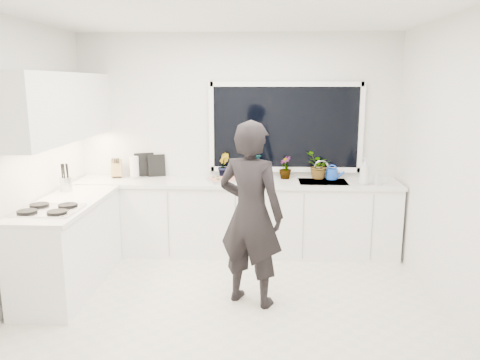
{
  "coord_description": "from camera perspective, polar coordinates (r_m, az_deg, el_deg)",
  "views": [
    {
      "loc": [
        0.31,
        -4.14,
        2.1
      ],
      "look_at": [
        0.09,
        0.4,
        1.15
      ],
      "focal_mm": 35.0,
      "sensor_mm": 36.0,
      "label": 1
    }
  ],
  "objects": [
    {
      "name": "floor",
      "position": [
        4.65,
        -1.42,
        -15.16
      ],
      "size": [
        4.0,
        3.5,
        0.02
      ],
      "primitive_type": "cube",
      "color": "beige",
      "rests_on": "ground"
    },
    {
      "name": "wall_back",
      "position": [
        5.95,
        -0.26,
        4.58
      ],
      "size": [
        4.0,
        0.02,
        2.7
      ],
      "primitive_type": "cube",
      "color": "white",
      "rests_on": "ground"
    },
    {
      "name": "wall_left",
      "position": [
        4.8,
        -26.21,
        1.61
      ],
      "size": [
        0.02,
        3.5,
        2.7
      ],
      "primitive_type": "cube",
      "color": "white",
      "rests_on": "ground"
    },
    {
      "name": "wall_right",
      "position": [
        4.53,
        24.73,
        1.2
      ],
      "size": [
        0.02,
        3.5,
        2.7
      ],
      "primitive_type": "cube",
      "color": "white",
      "rests_on": "ground"
    },
    {
      "name": "ceiling",
      "position": [
        4.19,
        -1.62,
        20.18
      ],
      "size": [
        4.0,
        3.5,
        0.02
      ],
      "primitive_type": "cube",
      "color": "white",
      "rests_on": "wall_back"
    },
    {
      "name": "window",
      "position": [
        5.89,
        5.59,
        6.4
      ],
      "size": [
        1.8,
        0.02,
        1.0
      ],
      "primitive_type": "cube",
      "color": "black",
      "rests_on": "wall_back"
    },
    {
      "name": "base_cabinets_back",
      "position": [
        5.83,
        -0.41,
        -4.71
      ],
      "size": [
        3.92,
        0.58,
        0.88
      ],
      "primitive_type": "cube",
      "color": "white",
      "rests_on": "floor"
    },
    {
      "name": "base_cabinets_left",
      "position": [
        5.18,
        -20.1,
        -7.64
      ],
      "size": [
        0.58,
        1.6,
        0.88
      ],
      "primitive_type": "cube",
      "color": "white",
      "rests_on": "floor"
    },
    {
      "name": "countertop_back",
      "position": [
        5.71,
        -0.43,
        -0.31
      ],
      "size": [
        3.94,
        0.62,
        0.04
      ],
      "primitive_type": "cube",
      "color": "silver",
      "rests_on": "base_cabinets_back"
    },
    {
      "name": "countertop_left",
      "position": [
        5.05,
        -20.46,
        -2.7
      ],
      "size": [
        0.62,
        1.6,
        0.04
      ],
      "primitive_type": "cube",
      "color": "silver",
      "rests_on": "base_cabinets_left"
    },
    {
      "name": "upper_cabinets",
      "position": [
        5.28,
        -20.94,
        8.33
      ],
      "size": [
        0.34,
        2.1,
        0.7
      ],
      "primitive_type": "cube",
      "color": "white",
      "rests_on": "wall_left"
    },
    {
      "name": "sink",
      "position": [
        5.77,
        10.06,
        -0.68
      ],
      "size": [
        0.58,
        0.42,
        0.14
      ],
      "primitive_type": "cube",
      "color": "silver",
      "rests_on": "countertop_back"
    },
    {
      "name": "faucet",
      "position": [
        5.93,
        9.87,
        1.24
      ],
      "size": [
        0.03,
        0.03,
        0.22
      ],
      "primitive_type": "cylinder",
      "color": "silver",
      "rests_on": "countertop_back"
    },
    {
      "name": "stovetop",
      "position": [
        4.74,
        -22.36,
        -3.32
      ],
      "size": [
        0.56,
        0.48,
        0.03
      ],
      "primitive_type": "cube",
      "color": "black",
      "rests_on": "countertop_left"
    },
    {
      "name": "person",
      "position": [
        4.4,
        1.3,
        -4.2
      ],
      "size": [
        0.76,
        0.65,
        1.77
      ],
      "primitive_type": "imported",
      "rotation": [
        0.0,
        0.0,
        2.73
      ],
      "color": "black",
      "rests_on": "floor"
    },
    {
      "name": "pizza_tray",
      "position": [
        5.69,
        -1.65,
        0.0
      ],
      "size": [
        0.52,
        0.46,
        0.03
      ],
      "primitive_type": "cube",
      "rotation": [
        0.0,
        0.0,
        0.38
      ],
      "color": "silver",
      "rests_on": "countertop_back"
    },
    {
      "name": "pizza",
      "position": [
        5.69,
        -1.65,
        0.17
      ],
      "size": [
        0.47,
        0.41,
        0.01
      ],
      "primitive_type": "cube",
      "rotation": [
        0.0,
        0.0,
        0.38
      ],
      "color": "red",
      "rests_on": "pizza_tray"
    },
    {
      "name": "watering_can",
      "position": [
        5.92,
        11.13,
        0.73
      ],
      "size": [
        0.14,
        0.14,
        0.13
      ],
      "primitive_type": "cylinder",
      "rotation": [
        0.0,
        0.0,
        -0.0
      ],
      "color": "blue",
      "rests_on": "countertop_back"
    },
    {
      "name": "paper_towel_roll",
      "position": [
        6.0,
        -12.75,
        1.44
      ],
      "size": [
        0.13,
        0.13,
        0.26
      ],
      "primitive_type": "cylinder",
      "rotation": [
        0.0,
        0.0,
        -0.22
      ],
      "color": "silver",
      "rests_on": "countertop_back"
    },
    {
      "name": "knife_block",
      "position": [
        6.11,
        -14.82,
        1.33
      ],
      "size": [
        0.15,
        0.13,
        0.22
      ],
      "primitive_type": "cube",
      "rotation": [
        0.0,
        0.0,
        0.24
      ],
      "color": "#9C6E48",
      "rests_on": "countertop_back"
    },
    {
      "name": "utensil_crock",
      "position": [
        5.5,
        -20.45,
        -0.48
      ],
      "size": [
        0.13,
        0.13,
        0.16
      ],
      "primitive_type": "cylinder",
      "rotation": [
        0.0,
        0.0,
        0.02
      ],
      "color": "silver",
      "rests_on": "countertop_left"
    },
    {
      "name": "picture_frame_large",
      "position": [
        6.07,
        -10.13,
        1.76
      ],
      "size": [
        0.22,
        0.09,
        0.28
      ],
      "primitive_type": "cube",
      "rotation": [
        0.0,
        0.0,
        0.32
      ],
      "color": "black",
      "rests_on": "countertop_back"
    },
    {
      "name": "picture_frame_small",
      "position": [
        6.1,
        -11.57,
        1.86
      ],
      "size": [
        0.24,
        0.11,
        0.3
      ],
      "primitive_type": "cube",
      "rotation": [
        0.0,
        0.0,
        0.38
      ],
      "color": "black",
      "rests_on": "countertop_back"
    },
    {
      "name": "herb_plants",
      "position": [
        5.84,
        6.02,
        1.73
      ],
      "size": [
        1.46,
        0.4,
        0.34
      ],
      "color": "#26662D",
      "rests_on": "countertop_back"
    },
    {
      "name": "soap_bottles",
      "position": [
        5.67,
        15.23,
        0.88
      ],
      "size": [
        0.29,
        0.16,
        0.32
      ],
      "color": "#D8BF66",
      "rests_on": "countertop_back"
    }
  ]
}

